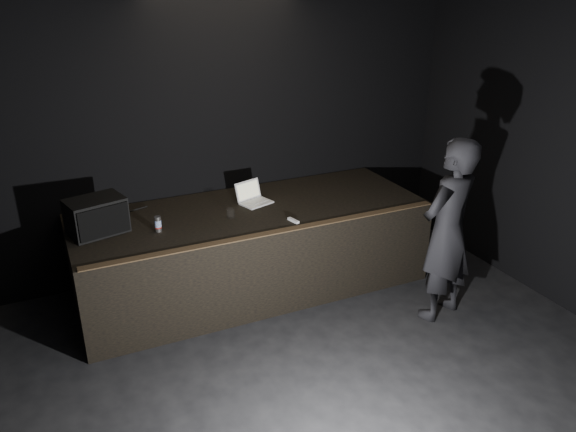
{
  "coord_description": "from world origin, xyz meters",
  "views": [
    {
      "loc": [
        -2.11,
        -2.84,
        3.43
      ],
      "look_at": [
        0.27,
        2.3,
        1.03
      ],
      "focal_mm": 35.0,
      "sensor_mm": 36.0,
      "label": 1
    }
  ],
  "objects_px": {
    "stage_riser": "(252,248)",
    "beer_can": "(158,224)",
    "stage_monitor": "(97,216)",
    "person": "(447,231)",
    "laptop": "(253,197)"
  },
  "relations": [
    {
      "from": "stage_riser",
      "to": "stage_monitor",
      "type": "height_order",
      "value": "stage_monitor"
    },
    {
      "from": "stage_riser",
      "to": "laptop",
      "type": "relative_size",
      "value": 9.4
    },
    {
      "from": "beer_can",
      "to": "person",
      "type": "distance_m",
      "value": 3.01
    },
    {
      "from": "stage_riser",
      "to": "laptop",
      "type": "xyz_separation_m",
      "value": [
        0.1,
        0.19,
        0.56
      ]
    },
    {
      "from": "laptop",
      "to": "person",
      "type": "distance_m",
      "value": 2.24
    },
    {
      "from": "stage_riser",
      "to": "laptop",
      "type": "distance_m",
      "value": 0.6
    },
    {
      "from": "person",
      "to": "laptop",
      "type": "bearing_deg",
      "value": -63.78
    },
    {
      "from": "stage_monitor",
      "to": "beer_can",
      "type": "relative_size",
      "value": 3.81
    },
    {
      "from": "stage_monitor",
      "to": "stage_riser",
      "type": "bearing_deg",
      "value": -16.47
    },
    {
      "from": "stage_monitor",
      "to": "person",
      "type": "relative_size",
      "value": 0.32
    },
    {
      "from": "stage_riser",
      "to": "beer_can",
      "type": "relative_size",
      "value": 23.93
    },
    {
      "from": "stage_riser",
      "to": "stage_monitor",
      "type": "distance_m",
      "value": 1.8
    },
    {
      "from": "stage_riser",
      "to": "beer_can",
      "type": "height_order",
      "value": "beer_can"
    },
    {
      "from": "beer_can",
      "to": "stage_riser",
      "type": "bearing_deg",
      "value": 9.08
    },
    {
      "from": "stage_riser",
      "to": "person",
      "type": "xyz_separation_m",
      "value": [
        1.64,
        -1.44,
        0.5
      ]
    }
  ]
}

